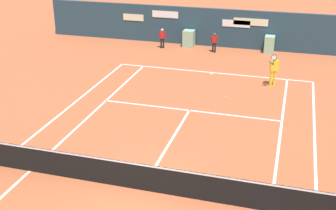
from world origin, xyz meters
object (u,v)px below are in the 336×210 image
ball_kid_centre_post (214,41)px  ball_kid_left_post (162,37)px  tennis_ball_near_service_line (225,97)px  player_on_baseline (274,68)px  tennis_ball_by_sideline (130,96)px

ball_kid_centre_post → ball_kid_left_post: bearing=-4.9°
ball_kid_centre_post → tennis_ball_near_service_line: ball_kid_centre_post is taller
tennis_ball_near_service_line → player_on_baseline: bearing=47.8°
ball_kid_centre_post → tennis_ball_by_sideline: 8.80m
tennis_ball_near_service_line → tennis_ball_by_sideline: size_ratio=1.00×
ball_kid_centre_post → tennis_ball_by_sideline: size_ratio=18.18×
ball_kid_left_post → tennis_ball_near_service_line: (5.32, -7.21, -0.70)m
player_on_baseline → ball_kid_left_post: (-7.33, 4.99, -0.21)m
ball_kid_left_post → tennis_ball_by_sideline: size_ratio=18.86×
tennis_ball_by_sideline → player_on_baseline: bearing=28.5°
tennis_ball_near_service_line → tennis_ball_by_sideline: bearing=-164.2°
ball_kid_centre_post → tennis_ball_near_service_line: (1.93, -7.21, -0.68)m
ball_kid_left_post → tennis_ball_near_service_line: bearing=115.4°
player_on_baseline → tennis_ball_by_sideline: size_ratio=26.42×
ball_kid_left_post → tennis_ball_near_service_line: size_ratio=18.86×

